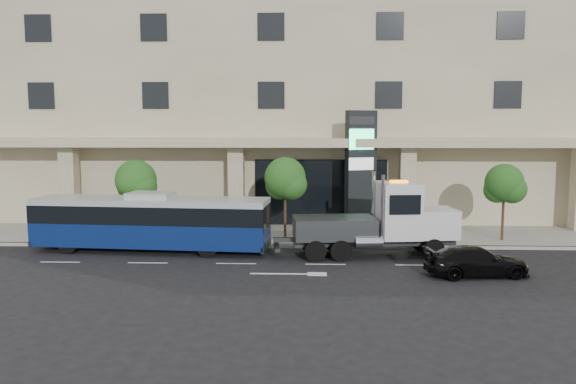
# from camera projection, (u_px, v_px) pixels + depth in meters

# --- Properties ---
(ground) EXTENTS (120.00, 120.00, 0.00)m
(ground) POSITION_uv_depth(u_px,v_px,m) (324.00, 257.00, 26.47)
(ground) COLOR black
(ground) RESTS_ON ground
(sidewalk) EXTENTS (120.00, 6.00, 0.15)m
(sidewalk) POSITION_uv_depth(u_px,v_px,m) (322.00, 235.00, 31.42)
(sidewalk) COLOR gray
(sidewalk) RESTS_ON ground
(curb) EXTENTS (120.00, 0.30, 0.15)m
(curb) POSITION_uv_depth(u_px,v_px,m) (323.00, 246.00, 28.44)
(curb) COLOR gray
(curb) RESTS_ON ground
(convention_center) EXTENTS (60.00, 17.60, 20.00)m
(convention_center) POSITION_uv_depth(u_px,v_px,m) (319.00, 74.00, 40.65)
(convention_center) COLOR tan
(convention_center) RESTS_ON ground
(tree_left) EXTENTS (2.27, 2.20, 4.22)m
(tree_left) POSITION_uv_depth(u_px,v_px,m) (136.00, 183.00, 30.02)
(tree_left) COLOR #422B19
(tree_left) RESTS_ON sidewalk
(tree_mid) EXTENTS (2.28, 2.20, 4.38)m
(tree_mid) POSITION_uv_depth(u_px,v_px,m) (286.00, 181.00, 29.73)
(tree_mid) COLOR #422B19
(tree_mid) RESTS_ON sidewalk
(tree_right) EXTENTS (2.10, 2.00, 4.04)m
(tree_right) POSITION_uv_depth(u_px,v_px,m) (505.00, 186.00, 29.36)
(tree_right) COLOR #422B19
(tree_right) RESTS_ON sidewalk
(city_bus) EXTENTS (11.70, 3.37, 2.92)m
(city_bus) POSITION_uv_depth(u_px,v_px,m) (151.00, 221.00, 27.50)
(city_bus) COLOR black
(city_bus) RESTS_ON ground
(tow_truck) EXTENTS (8.72, 2.88, 3.95)m
(tow_truck) POSITION_uv_depth(u_px,v_px,m) (382.00, 222.00, 26.46)
(tow_truck) COLOR #2D3033
(tow_truck) RESTS_ON ground
(black_sedan) EXTENTS (4.41, 2.20, 1.23)m
(black_sedan) POSITION_uv_depth(u_px,v_px,m) (476.00, 261.00, 22.97)
(black_sedan) COLOR black
(black_sedan) RESTS_ON ground
(signage_pylon) EXTENTS (1.81, 1.16, 6.88)m
(signage_pylon) POSITION_uv_depth(u_px,v_px,m) (361.00, 171.00, 31.80)
(signage_pylon) COLOR black
(signage_pylon) RESTS_ON sidewalk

